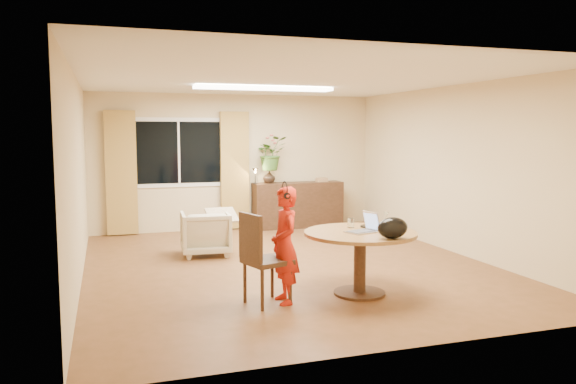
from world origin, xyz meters
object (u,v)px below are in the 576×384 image
at_px(dining_table, 360,245).
at_px(armchair, 205,233).
at_px(child, 285,245).
at_px(dining_chair, 267,258).
at_px(sideboard, 298,205).

relative_size(dining_table, armchair, 1.75).
bearing_deg(armchair, child, 102.73).
xyz_separation_m(dining_chair, armchair, (-0.22, 2.68, -0.17)).
bearing_deg(child, dining_chair, -93.65).
height_order(armchair, sideboard, sideboard).
bearing_deg(dining_table, sideboard, 79.77).
relative_size(child, armchair, 1.73).
distance_m(dining_table, armchair, 2.99).
height_order(dining_table, sideboard, sideboard).
xyz_separation_m(dining_chair, sideboard, (1.95, 4.64, -0.06)).
xyz_separation_m(armchair, sideboard, (2.18, 1.96, 0.11)).
distance_m(dining_chair, sideboard, 5.04).
bearing_deg(dining_table, child, -178.00).
height_order(dining_chair, armchair, dining_chair).
bearing_deg(dining_chair, dining_table, -15.57).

